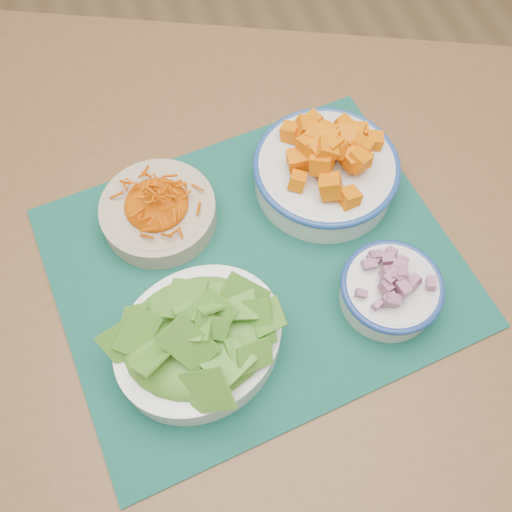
% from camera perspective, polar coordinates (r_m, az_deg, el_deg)
% --- Properties ---
extents(ground, '(4.00, 4.00, 0.00)m').
position_cam_1_polar(ground, '(1.56, 10.77, -16.41)').
color(ground, '#957248').
rests_on(ground, ground).
extents(table, '(1.56, 1.34, 0.75)m').
position_cam_1_polar(table, '(0.96, -2.01, 0.31)').
color(table, brown).
rests_on(table, ground).
extents(placemat, '(0.62, 0.53, 0.00)m').
position_cam_1_polar(placemat, '(0.85, -0.00, -1.00)').
color(placemat, '#09332C').
rests_on(placemat, table).
extents(carrot_bowl, '(0.21, 0.21, 0.07)m').
position_cam_1_polar(carrot_bowl, '(0.87, -9.81, 4.67)').
color(carrot_bowl, tan).
rests_on(carrot_bowl, placemat).
extents(squash_bowl, '(0.28, 0.28, 0.12)m').
position_cam_1_polar(squash_bowl, '(0.88, 7.10, 9.13)').
color(squash_bowl, silver).
rests_on(squash_bowl, placemat).
extents(lettuce_bowl, '(0.29, 0.26, 0.10)m').
position_cam_1_polar(lettuce_bowl, '(0.76, -5.79, -8.07)').
color(lettuce_bowl, white).
rests_on(lettuce_bowl, placemat).
extents(onion_bowl, '(0.14, 0.14, 0.07)m').
position_cam_1_polar(onion_bowl, '(0.81, 13.36, -3.16)').
color(onion_bowl, silver).
rests_on(onion_bowl, placemat).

